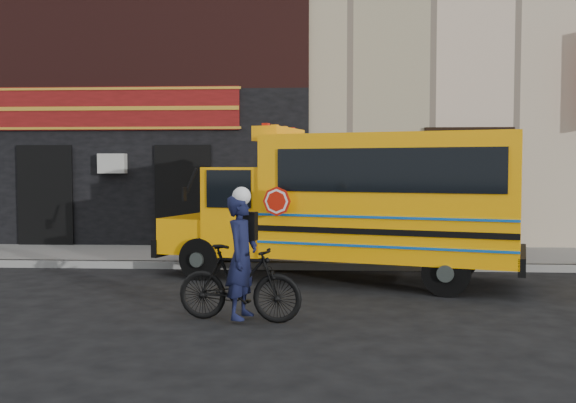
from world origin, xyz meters
The scene contains 7 objects.
ground centered at (0.00, 0.00, 0.00)m, with size 120.00×120.00×0.00m, color black.
curb centered at (0.00, 2.60, 0.07)m, with size 40.00×0.20×0.15m, color gray.
sidewalk centered at (0.00, 4.10, 0.07)m, with size 40.00×3.00×0.15m, color slate.
building centered at (-0.04, 10.45, 6.13)m, with size 20.00×10.70×12.00m.
school_bus centered at (1.02, 1.36, 1.51)m, with size 7.22×4.06×2.92m.
bicycle centered at (-0.79, -2.00, 0.54)m, with size 0.50×1.78×1.07m, color black.
cyclist centered at (-0.75, -2.01, 0.86)m, with size 0.63×0.41×1.72m, color black.
Camera 1 is at (0.39, -10.79, 2.14)m, focal length 40.00 mm.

